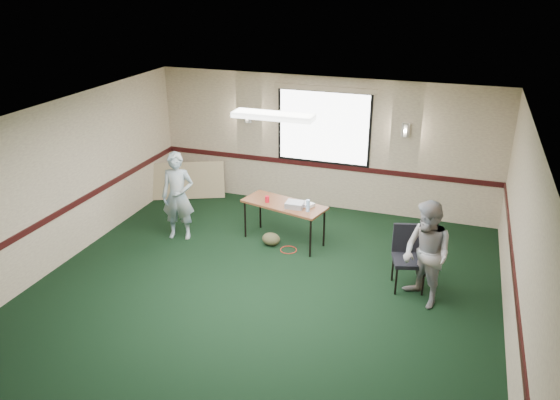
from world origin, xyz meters
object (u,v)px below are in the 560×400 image
(projector, at_px, (295,205))
(person_right, at_px, (427,254))
(conference_chair, at_px, (409,252))
(person_left, at_px, (178,196))
(folding_table, at_px, (284,206))

(projector, xyz_separation_m, person_right, (2.34, -1.10, -0.00))
(conference_chair, height_order, person_left, person_left)
(projector, distance_m, conference_chair, 2.17)
(conference_chair, height_order, person_right, person_right)
(folding_table, xyz_separation_m, person_left, (-1.87, -0.45, 0.12))
(person_right, bearing_deg, projector, -158.98)
(folding_table, relative_size, projector, 5.26)
(projector, relative_size, person_right, 0.19)
(person_left, relative_size, person_right, 1.02)
(projector, relative_size, person_left, 0.19)
(folding_table, height_order, person_left, person_left)
(projector, distance_m, person_left, 2.13)
(person_left, xyz_separation_m, person_right, (4.44, -0.76, -0.01))
(folding_table, bearing_deg, conference_chair, -4.61)
(person_left, bearing_deg, projector, -3.95)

